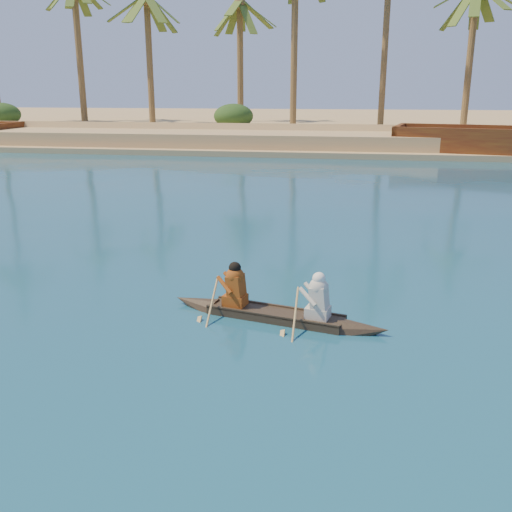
# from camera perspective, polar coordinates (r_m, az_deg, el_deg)

# --- Properties ---
(sandy_embankment) EXTENTS (150.00, 51.00, 1.50)m
(sandy_embankment) POSITION_cam_1_polar(r_m,az_deg,el_deg) (61.27, 15.11, 12.40)
(sandy_embankment) COLOR tan
(sandy_embankment) RESTS_ON ground
(palm_grove) EXTENTS (110.00, 14.00, 16.00)m
(palm_grove) POSITION_cam_1_polar(r_m,az_deg,el_deg) (49.48, 17.08, 20.11)
(palm_grove) COLOR #445E21
(palm_grove) RESTS_ON ground
(shrub_cluster) EXTENTS (100.00, 6.00, 2.40)m
(shrub_cluster) POSITION_cam_1_polar(r_m,az_deg,el_deg) (45.96, 16.90, 11.95)
(shrub_cluster) COLOR #1E3814
(shrub_cluster) RESTS_ON ground
(canoe) EXTENTS (4.33, 1.54, 1.19)m
(canoe) POSITION_cam_1_polar(r_m,az_deg,el_deg) (10.85, 1.94, -5.19)
(canoe) COLOR #362C1D
(canoe) RESTS_ON ground
(barge_mid) EXTENTS (14.06, 7.09, 2.24)m
(barge_mid) POSITION_cam_1_polar(r_m,az_deg,el_deg) (39.75, 23.56, 10.11)
(barge_mid) COLOR brown
(barge_mid) RESTS_ON ground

